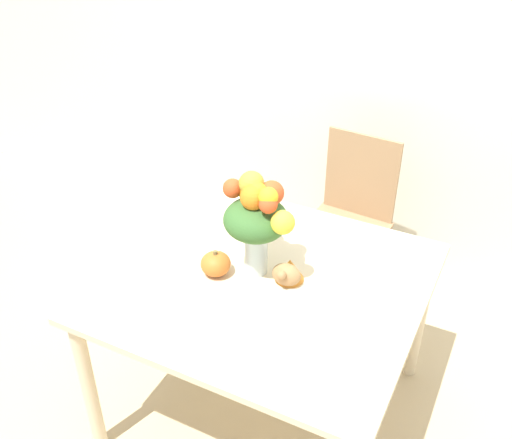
# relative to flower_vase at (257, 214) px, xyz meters

# --- Properties ---
(ground_plane) EXTENTS (12.00, 12.00, 0.00)m
(ground_plane) POSITION_rel_flower_vase_xyz_m (0.06, -0.04, -1.02)
(ground_plane) COLOR tan
(wall_back) EXTENTS (8.00, 0.06, 2.70)m
(wall_back) POSITION_rel_flower_vase_xyz_m (0.06, 1.34, 0.33)
(wall_back) COLOR silver
(wall_back) RESTS_ON ground_plane
(dining_table) EXTENTS (1.22, 1.13, 0.75)m
(dining_table) POSITION_rel_flower_vase_xyz_m (0.06, -0.04, -0.36)
(dining_table) COLOR beige
(dining_table) RESTS_ON ground_plane
(flower_vase) EXTENTS (0.32, 0.26, 0.43)m
(flower_vase) POSITION_rel_flower_vase_xyz_m (0.00, 0.00, 0.00)
(flower_vase) COLOR silver
(flower_vase) RESTS_ON dining_table
(pumpkin) EXTENTS (0.12, 0.12, 0.11)m
(pumpkin) POSITION_rel_flower_vase_xyz_m (-0.13, -0.09, -0.22)
(pumpkin) COLOR orange
(pumpkin) RESTS_ON dining_table
(turkey_figurine) EXTENTS (0.12, 0.16, 0.10)m
(turkey_figurine) POSITION_rel_flower_vase_xyz_m (0.14, -0.01, -0.22)
(turkey_figurine) COLOR #A87A4C
(turkey_figurine) RESTS_ON dining_table
(dining_chair_near_window) EXTENTS (0.45, 0.45, 0.94)m
(dining_chair_near_window) POSITION_rel_flower_vase_xyz_m (0.10, 0.90, -0.53)
(dining_chair_near_window) COLOR #9E7A56
(dining_chair_near_window) RESTS_ON ground_plane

